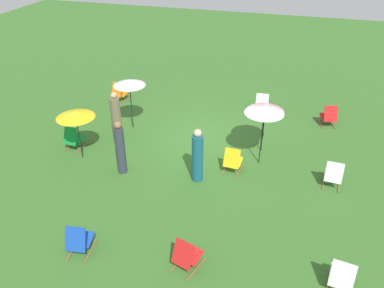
# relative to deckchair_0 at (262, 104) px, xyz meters

# --- Properties ---
(ground_plane) EXTENTS (40.00, 40.00, 0.00)m
(ground_plane) POSITION_rel_deckchair_0_xyz_m (1.74, 2.73, -0.37)
(ground_plane) COLOR #386B28
(deckchair_0) EXTENTS (0.51, 0.78, 0.83)m
(deckchair_0) POSITION_rel_deckchair_0_xyz_m (0.00, 0.00, 0.00)
(deckchair_0) COLOR olive
(deckchair_0) RESTS_ON ground
(deckchair_1) EXTENTS (0.57, 0.82, 0.83)m
(deckchair_1) POSITION_rel_deckchair_0_xyz_m (3.10, 8.62, 0.00)
(deckchair_1) COLOR olive
(deckchair_1) RESTS_ON ground
(deckchair_2) EXTENTS (0.54, 0.80, 0.83)m
(deckchair_2) POSITION_rel_deckchair_0_xyz_m (5.72, 4.51, 0.00)
(deckchair_2) COLOR olive
(deckchair_2) RESTS_ON ground
(deckchair_3) EXTENTS (0.58, 0.82, 0.83)m
(deckchair_3) POSITION_rel_deckchair_0_xyz_m (-2.73, 7.98, 0.00)
(deckchair_3) COLOR olive
(deckchair_3) RESTS_ON ground
(deckchair_4) EXTENTS (0.53, 0.79, 0.83)m
(deckchair_4) POSITION_rel_deckchair_0_xyz_m (0.32, 4.32, 0.00)
(deckchair_4) COLOR olive
(deckchair_4) RESTS_ON ground
(deckchair_5) EXTENTS (0.62, 0.84, 0.83)m
(deckchair_5) POSITION_rel_deckchair_0_xyz_m (5.92, 0.56, 0.00)
(deckchair_5) COLOR olive
(deckchair_5) RESTS_ON ground
(deckchair_6) EXTENTS (0.66, 0.86, 0.83)m
(deckchair_6) POSITION_rel_deckchair_0_xyz_m (-2.53, 0.38, 0.00)
(deckchair_6) COLOR olive
(deckchair_6) RESTS_ON ground
(deckchair_7) EXTENTS (0.68, 0.87, 0.83)m
(deckchair_7) POSITION_rel_deckchair_0_xyz_m (0.57, 8.35, 0.00)
(deckchair_7) COLOR olive
(deckchair_7) RESTS_ON ground
(deckchair_8) EXTENTS (0.53, 0.79, 0.83)m
(deckchair_8) POSITION_rel_deckchair_0_xyz_m (-2.63, 4.22, 0.00)
(deckchair_8) COLOR olive
(deckchair_8) RESTS_ON ground
(umbrella_0) EXTENTS (1.19, 1.19, 1.67)m
(umbrella_0) POSITION_rel_deckchair_0_xyz_m (5.19, 4.94, 1.20)
(umbrella_0) COLOR black
(umbrella_0) RESTS_ON ground
(umbrella_1) EXTENTS (1.20, 1.20, 1.76)m
(umbrella_1) POSITION_rel_deckchair_0_xyz_m (-0.38, 2.87, 1.25)
(umbrella_1) COLOR black
(umbrella_1) RESTS_ON ground
(umbrella_2) EXTENTS (1.19, 1.19, 2.00)m
(umbrella_2) POSITION_rel_deckchair_0_xyz_m (-0.41, 3.63, 1.51)
(umbrella_2) COLOR black
(umbrella_2) RESTS_ON ground
(umbrella_3) EXTENTS (1.13, 1.13, 1.89)m
(umbrella_3) POSITION_rel_deckchair_0_xyz_m (4.42, 2.60, 1.41)
(umbrella_3) COLOR black
(umbrella_3) RESTS_ON ground
(person_0) EXTENTS (0.39, 0.39, 1.75)m
(person_0) POSITION_rel_deckchair_0_xyz_m (3.57, 5.31, 0.47)
(person_0) COLOR #333847
(person_0) RESTS_ON ground
(person_1) EXTENTS (0.43, 0.43, 1.84)m
(person_1) POSITION_rel_deckchair_0_xyz_m (4.51, 3.65, 0.50)
(person_1) COLOR #72664C
(person_1) RESTS_ON ground
(person_2) EXTENTS (0.44, 0.44, 1.72)m
(person_2) POSITION_rel_deckchair_0_xyz_m (1.24, 5.06, 0.44)
(person_2) COLOR #195972
(person_2) RESTS_ON ground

